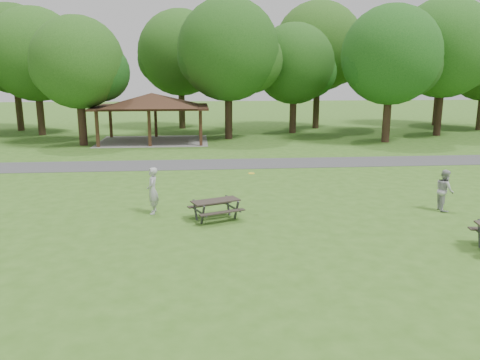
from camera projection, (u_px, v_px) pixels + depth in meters
name	position (u px, v px, depth m)	size (l,w,h in m)	color
ground	(219.00, 254.00, 13.76)	(160.00, 160.00, 0.00)	#38671D
asphalt_path	(207.00, 164.00, 27.36)	(120.00, 3.20, 0.02)	#434345
pavilion	(152.00, 102.00, 36.04)	(8.60, 7.01, 3.76)	#382314
tree_row_c	(37.00, 57.00, 39.27)	(8.19, 7.80, 10.67)	#312116
tree_row_d	(79.00, 65.00, 33.57)	(6.93, 6.60, 9.27)	black
tree_row_e	(230.00, 53.00, 36.76)	(8.40, 8.00, 11.02)	black
tree_row_f	(295.00, 66.00, 40.89)	(7.35, 7.00, 9.55)	#321F16
tree_row_g	(392.00, 58.00, 35.01)	(7.77, 7.40, 10.25)	#301E15
tree_row_h	(445.00, 51.00, 38.79)	(8.61, 8.20, 11.37)	black
tree_deep_a	(14.00, 52.00, 42.27)	(8.40, 8.00, 11.38)	#322216
tree_deep_b	(181.00, 55.00, 44.15)	(8.40, 8.00, 11.13)	#2E2214
tree_deep_c	(319.00, 49.00, 44.21)	(8.82, 8.40, 11.90)	#312015
tree_deep_d	(442.00, 55.00, 46.91)	(8.40, 8.00, 11.27)	black
picnic_table_middle	(216.00, 205.00, 16.90)	(2.10, 1.91, 0.74)	#2C2520
frisbee_in_flight	(251.00, 173.00, 17.55)	(0.31, 0.31, 0.02)	yellow
frisbee_thrower	(153.00, 191.00, 17.55)	(0.64, 0.42, 1.77)	#B0B0B3
frisbee_catcher	(445.00, 190.00, 17.98)	(0.78, 0.61, 1.61)	#B0B0B3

